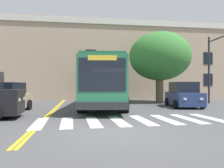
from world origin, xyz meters
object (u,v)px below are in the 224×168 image
(car_tan_near_lane, at_px, (4,99))
(car_grey_behind_bus, at_px, (99,92))
(traffic_light_near_corner, at_px, (219,56))
(street_tree_curbside_large, at_px, (160,56))
(city_bus, at_px, (104,82))
(car_navy_far_lane, at_px, (183,95))

(car_tan_near_lane, bearing_deg, car_grey_behind_bus, 59.19)
(traffic_light_near_corner, distance_m, street_tree_curbside_large, 4.87)
(car_grey_behind_bus, bearing_deg, city_bus, -92.48)
(car_grey_behind_bus, distance_m, street_tree_curbside_large, 8.03)
(city_bus, distance_m, car_grey_behind_bus, 8.26)
(car_grey_behind_bus, relative_size, street_tree_curbside_large, 0.59)
(car_tan_near_lane, relative_size, street_tree_curbside_large, 0.62)
(city_bus, relative_size, traffic_light_near_corner, 2.06)
(traffic_light_near_corner, height_order, street_tree_curbside_large, street_tree_curbside_large)
(car_navy_far_lane, bearing_deg, traffic_light_near_corner, 16.93)
(city_bus, relative_size, car_tan_near_lane, 2.63)
(city_bus, relative_size, street_tree_curbside_large, 1.64)
(car_tan_near_lane, bearing_deg, street_tree_curbside_large, 25.96)
(car_grey_behind_bus, height_order, street_tree_curbside_large, street_tree_curbside_large)
(car_tan_near_lane, height_order, traffic_light_near_corner, traffic_light_near_corner)
(car_tan_near_lane, bearing_deg, car_navy_far_lane, 7.58)
(car_navy_far_lane, xyz_separation_m, street_tree_curbside_large, (-0.30, 4.04, 3.37))
(traffic_light_near_corner, bearing_deg, street_tree_curbside_large, 142.53)
(car_tan_near_lane, distance_m, traffic_light_near_corner, 15.94)
(car_navy_far_lane, relative_size, car_grey_behind_bus, 0.92)
(car_tan_near_lane, distance_m, car_grey_behind_bus, 12.59)
(car_tan_near_lane, xyz_separation_m, car_grey_behind_bus, (6.45, 10.82, 0.03))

